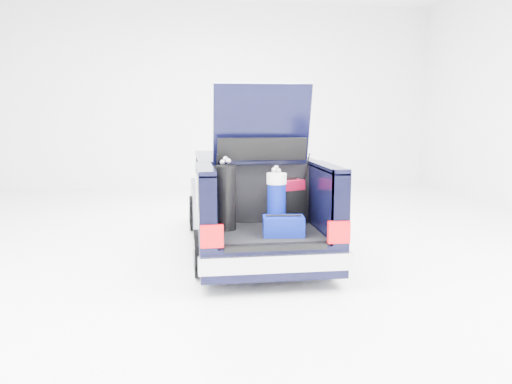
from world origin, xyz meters
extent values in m
plane|color=white|center=(0.00, 0.00, 0.00)|extent=(14.00, 14.00, 0.00)
cube|color=black|center=(0.00, 0.65, 0.50)|extent=(1.75, 3.00, 0.70)
cube|color=black|center=(0.00, 2.22, 0.40)|extent=(1.70, 0.30, 0.50)
cube|color=#AEAEB5|center=(0.00, 2.36, 0.33)|extent=(1.72, 0.10, 0.22)
cube|color=black|center=(0.00, 0.15, 1.12)|extent=(1.55, 1.95, 0.54)
cube|color=black|center=(0.00, 0.15, 1.41)|extent=(1.62, 2.05, 0.06)
cube|color=black|center=(0.00, -1.50, 0.35)|extent=(1.75, 1.30, 0.40)
cube|color=black|center=(0.00, -1.48, 0.57)|extent=(1.32, 1.18, 0.05)
cube|color=black|center=(-0.78, -1.50, 0.97)|extent=(0.20, 1.30, 0.85)
cube|color=black|center=(0.78, -1.50, 0.97)|extent=(0.20, 1.30, 0.85)
cube|color=black|center=(-0.78, -1.50, 1.41)|extent=(0.20, 1.30, 0.06)
cube|color=black|center=(0.78, -1.50, 1.41)|extent=(0.20, 1.30, 0.06)
cube|color=black|center=(0.00, -0.88, 0.97)|extent=(1.36, 0.08, 0.84)
cube|color=#AEAEB5|center=(0.00, -2.18, 0.38)|extent=(1.80, 0.12, 0.20)
cube|color=#B2070C|center=(-0.74, -2.15, 0.72)|extent=(0.26, 0.07, 0.26)
cube|color=#B2070C|center=(0.74, -2.15, 0.72)|extent=(0.26, 0.07, 0.26)
cube|color=black|center=(0.00, -2.15, 0.56)|extent=(1.20, 0.06, 0.06)
cube|color=black|center=(0.00, -1.05, 1.96)|extent=(1.28, 0.33, 1.03)
cube|color=black|center=(0.00, -1.01, 2.10)|extent=(0.95, 0.17, 0.54)
cylinder|color=black|center=(-0.82, 1.45, 0.31)|extent=(0.20, 0.62, 0.62)
cylinder|color=slate|center=(-0.82, 1.45, 0.31)|extent=(0.23, 0.36, 0.36)
cylinder|color=black|center=(0.82, 1.45, 0.31)|extent=(0.20, 0.62, 0.62)
cylinder|color=slate|center=(0.82, 1.45, 0.31)|extent=(0.23, 0.36, 0.36)
cylinder|color=black|center=(-0.82, -1.35, 0.31)|extent=(0.20, 0.62, 0.62)
cylinder|color=slate|center=(-0.82, -1.35, 0.31)|extent=(0.23, 0.36, 0.36)
cylinder|color=black|center=(0.82, -1.35, 0.31)|extent=(0.20, 0.62, 0.62)
cylinder|color=slate|center=(0.82, -1.35, 0.31)|extent=(0.23, 0.36, 0.36)
cube|color=#630318|center=(0.35, -1.08, 0.90)|extent=(0.45, 0.38, 0.60)
cube|color=black|center=(0.35, -1.08, 1.22)|extent=(0.24, 0.15, 0.03)
cube|color=black|center=(0.35, -1.20, 0.84)|extent=(0.37, 0.18, 0.46)
cylinder|color=black|center=(-0.50, -1.30, 1.02)|extent=(0.35, 0.35, 0.84)
cube|color=white|center=(-0.50, -1.19, 1.05)|extent=(0.10, 0.06, 0.30)
sphere|color=#99999E|center=(-0.54, -1.28, 1.47)|extent=(0.07, 0.07, 0.07)
sphere|color=#99999E|center=(-0.47, -1.33, 1.49)|extent=(0.07, 0.07, 0.07)
cylinder|color=black|center=(0.12, -1.49, 0.65)|extent=(0.33, 0.33, 0.10)
cylinder|color=#040E62|center=(0.12, -1.49, 0.96)|extent=(0.31, 0.31, 0.53)
cylinder|color=white|center=(0.12, -1.49, 1.28)|extent=(0.33, 0.33, 0.14)
sphere|color=#99999E|center=(0.15, -1.47, 1.37)|extent=(0.06, 0.06, 0.06)
sphere|color=#99999E|center=(0.12, -1.45, 1.41)|extent=(0.06, 0.06, 0.06)
cube|color=#040E62|center=(0.16, -1.73, 0.72)|extent=(0.53, 0.38, 0.24)
cylinder|color=black|center=(0.16, -1.73, 0.85)|extent=(0.43, 0.07, 0.03)
camera|label=1|loc=(-1.09, -8.12, 2.12)|focal=38.00mm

